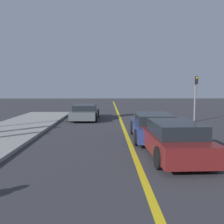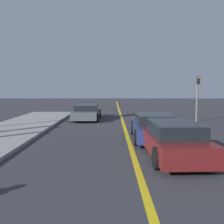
{
  "view_description": "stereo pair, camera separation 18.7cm",
  "coord_description": "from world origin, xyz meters",
  "px_view_note": "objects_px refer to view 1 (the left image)",
  "views": [
    {
      "loc": [
        -0.96,
        3.86,
        2.46
      ],
      "look_at": [
        -0.77,
        15.84,
        1.28
      ],
      "focal_mm": 40.0,
      "sensor_mm": 36.0,
      "label": 1
    },
    {
      "loc": [
        -0.78,
        3.86,
        2.46
      ],
      "look_at": [
        -0.77,
        15.84,
        1.28
      ],
      "focal_mm": 40.0,
      "sensor_mm": 36.0,
      "label": 2
    }
  ],
  "objects_px": {
    "car_near_right_lane": "(174,139)",
    "traffic_light": "(195,93)",
    "car_ahead_center": "(153,127)",
    "car_far_distant": "(85,112)"
  },
  "relations": [
    {
      "from": "car_ahead_center",
      "to": "traffic_light",
      "type": "bearing_deg",
      "value": 57.48
    },
    {
      "from": "car_near_right_lane",
      "to": "traffic_light",
      "type": "xyz_separation_m",
      "value": [
        3.93,
        9.09,
        1.41
      ]
    },
    {
      "from": "car_far_distant",
      "to": "traffic_light",
      "type": "relative_size",
      "value": 1.45
    },
    {
      "from": "traffic_light",
      "to": "car_ahead_center",
      "type": "bearing_deg",
      "value": -124.16
    },
    {
      "from": "traffic_light",
      "to": "car_near_right_lane",
      "type": "bearing_deg",
      "value": -113.39
    },
    {
      "from": "car_near_right_lane",
      "to": "car_ahead_center",
      "type": "xyz_separation_m",
      "value": [
        -0.19,
        3.02,
        -0.02
      ]
    },
    {
      "from": "car_ahead_center",
      "to": "traffic_light",
      "type": "height_order",
      "value": "traffic_light"
    },
    {
      "from": "car_near_right_lane",
      "to": "traffic_light",
      "type": "relative_size",
      "value": 1.35
    },
    {
      "from": "car_ahead_center",
      "to": "traffic_light",
      "type": "relative_size",
      "value": 1.32
    },
    {
      "from": "car_ahead_center",
      "to": "traffic_light",
      "type": "distance_m",
      "value": 7.47
    }
  ]
}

